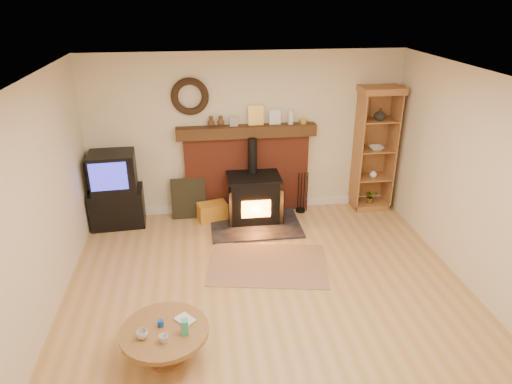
{
  "coord_description": "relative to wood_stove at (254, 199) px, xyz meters",
  "views": [
    {
      "loc": [
        -0.78,
        -4.23,
        3.43
      ],
      "look_at": [
        -0.07,
        1.0,
        1.08
      ],
      "focal_mm": 32.0,
      "sensor_mm": 36.0,
      "label": 1
    }
  ],
  "objects": [
    {
      "name": "ground",
      "position": [
        -0.07,
        -2.28,
        -0.38
      ],
      "size": [
        5.5,
        5.5,
        0.0
      ],
      "primitive_type": "plane",
      "color": "tan",
      "rests_on": "ground"
    },
    {
      "name": "room_shell",
      "position": [
        -0.08,
        -2.18,
        1.34
      ],
      "size": [
        5.02,
        5.52,
        2.61
      ],
      "color": "beige",
      "rests_on": "ground"
    },
    {
      "name": "chimney_breast",
      "position": [
        -0.06,
        0.39,
        0.43
      ],
      "size": [
        2.2,
        0.22,
        1.78
      ],
      "color": "brown",
      "rests_on": "ground"
    },
    {
      "name": "wood_stove",
      "position": [
        0.0,
        0.0,
        0.0
      ],
      "size": [
        1.4,
        1.0,
        1.33
      ],
      "color": "black",
      "rests_on": "ground"
    },
    {
      "name": "area_rug",
      "position": [
        0.02,
        -1.31,
        -0.37
      ],
      "size": [
        1.75,
        1.35,
        0.01
      ],
      "primitive_type": "cube",
      "rotation": [
        0.0,
        0.0,
        -0.18
      ],
      "color": "brown",
      "rests_on": "ground"
    },
    {
      "name": "tv_unit",
      "position": [
        -2.14,
        0.19,
        0.19
      ],
      "size": [
        0.84,
        0.62,
        1.19
      ],
      "color": "black",
      "rests_on": "ground"
    },
    {
      "name": "curio_cabinet",
      "position": [
        2.02,
        0.28,
        0.65
      ],
      "size": [
        0.66,
        0.48,
        2.06
      ],
      "color": "brown",
      "rests_on": "ground"
    },
    {
      "name": "firelog_box",
      "position": [
        -0.66,
        0.12,
        -0.23
      ],
      "size": [
        0.51,
        0.38,
        0.29
      ],
      "primitive_type": "cube",
      "rotation": [
        0.0,
        0.0,
        0.23
      ],
      "color": "yellow",
      "rests_on": "ground"
    },
    {
      "name": "leaning_painting",
      "position": [
        -1.03,
        0.27,
        -0.04
      ],
      "size": [
        0.55,
        0.15,
        0.66
      ],
      "primitive_type": "cube",
      "rotation": [
        -0.17,
        0.0,
        0.0
      ],
      "color": "black",
      "rests_on": "ground"
    },
    {
      "name": "fire_tools",
      "position": [
        0.83,
        0.22,
        -0.22
      ],
      "size": [
        0.19,
        0.16,
        0.7
      ],
      "color": "black",
      "rests_on": "ground"
    },
    {
      "name": "coffee_table",
      "position": [
        -1.26,
        -2.88,
        -0.07
      ],
      "size": [
        0.88,
        0.88,
        0.54
      ],
      "color": "brown",
      "rests_on": "ground"
    }
  ]
}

